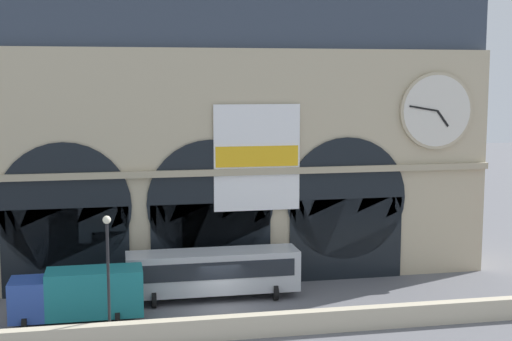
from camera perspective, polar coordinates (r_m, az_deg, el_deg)
name	(u,v)px	position (r m, az deg, el deg)	size (l,w,h in m)	color
ground_plane	(223,309)	(44.63, -2.69, -11.02)	(200.00, 200.00, 0.00)	slate
quay_parapet_wall	(236,327)	(39.82, -1.60, -12.37)	(90.00, 0.70, 1.26)	beige
station_building	(205,134)	(50.29, -4.06, 2.92)	(40.01, 6.12, 20.95)	#BCAD8C
box_truck_midwest	(79,294)	(43.06, -13.95, -9.55)	(7.50, 2.91, 3.12)	#28479E
bus_center	(213,271)	(46.25, -3.45, -8.05)	(11.00, 3.25, 3.10)	#ADB2B7
street_lamp_quayside	(108,262)	(38.97, -11.75, -7.15)	(0.44, 0.44, 6.90)	black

